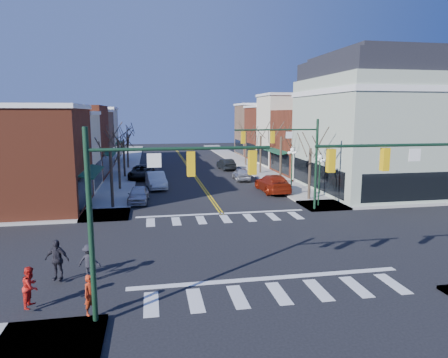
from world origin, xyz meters
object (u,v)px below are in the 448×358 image
lamppost_corner (320,171)px  car_right_far (226,164)px  car_left_near (138,195)px  car_right_near (273,183)px  pedestrian_red_b (31,287)px  victorian_corner (375,123)px  lamppost_midblock (292,162)px  car_left_mid (156,180)px  car_right_mid (241,174)px  pedestrian_red_a (91,295)px  pedestrian_dark_a (57,260)px  car_left_far (141,172)px  pedestrian_dark_b (89,261)px

lamppost_corner → car_right_far: (-3.40, 22.93, -2.22)m
car_left_near → car_right_near: bearing=14.1°
car_right_near → pedestrian_red_b: size_ratio=3.63×
victorian_corner → lamppost_midblock: size_ratio=3.29×
car_left_near → car_left_mid: (1.60, 6.47, 0.12)m
car_right_mid → pedestrian_red_a: 32.06m
victorian_corner → pedestrian_dark_a: (-26.07, -17.78, -5.57)m
lamppost_midblock → pedestrian_red_b: (-18.20, -20.83, -2.00)m
pedestrian_red_b → victorian_corner: bearing=-45.2°
car_left_mid → pedestrian_dark_a: (-4.77, -22.57, 0.26)m
victorian_corner → pedestrian_red_b: size_ratio=8.75×
car_left_far → car_right_far: 12.59m
car_right_far → pedestrian_red_a: (-12.41, -38.33, 0.18)m
car_left_near → pedestrian_dark_a: pedestrian_dark_a is taller
victorian_corner → car_left_near: size_ratio=3.45×
car_left_near → pedestrian_red_b: pedestrian_red_b is taller
lamppost_corner → pedestrian_dark_a: lamppost_corner is taller
car_left_near → car_right_mid: car_right_mid is taller
pedestrian_dark_a → pedestrian_dark_b: bearing=12.0°
lamppost_corner → lamppost_midblock: same height
pedestrian_red_b → lamppost_corner: bearing=-44.5°
car_right_far → pedestrian_red_b: bearing=62.9°
car_left_mid → car_right_near: bearing=-25.9°
car_right_far → pedestrian_dark_b: 37.13m
lamppost_corner → pedestrian_red_b: (-18.20, -14.33, -2.00)m
car_left_far → car_right_mid: (11.32, -3.07, -0.06)m
car_left_far → car_right_near: (12.80, -10.40, 0.07)m
victorian_corner → pedestrian_red_a: 32.74m
victorian_corner → car_right_near: size_ratio=2.41×
car_left_mid → pedestrian_dark_a: pedestrian_dark_a is taller
lamppost_midblock → car_left_far: size_ratio=0.76×
car_left_near → car_left_mid: car_left_mid is taller
car_left_mid → pedestrian_dark_b: size_ratio=3.15×
pedestrian_dark_a → lamppost_corner: bearing=48.7°
car_left_mid → pedestrian_dark_a: 23.07m
pedestrian_dark_b → car_left_far: bearing=-80.0°
lamppost_corner → car_left_near: (-14.60, 4.32, -2.26)m
lamppost_midblock → car_left_mid: 13.85m
victorian_corner → car_right_mid: bearing=145.0°
car_left_mid → car_right_far: 15.48m
pedestrian_red_b → pedestrian_dark_a: bearing=-2.3°
lamppost_corner → car_left_far: bearing=130.4°
car_right_far → pedestrian_red_b: pedestrian_red_b is taller
victorian_corner → car_left_mid: (-21.30, 4.79, -5.83)m
lamppost_midblock → car_right_near: 2.78m
car_left_far → pedestrian_dark_a: size_ratio=3.02×
pedestrian_dark_a → pedestrian_dark_b: size_ratio=1.18×
car_left_far → car_right_near: car_right_near is taller
car_left_far → pedestrian_red_b: pedestrian_red_b is taller
car_left_far → pedestrian_red_a: (-1.21, -32.58, 0.14)m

